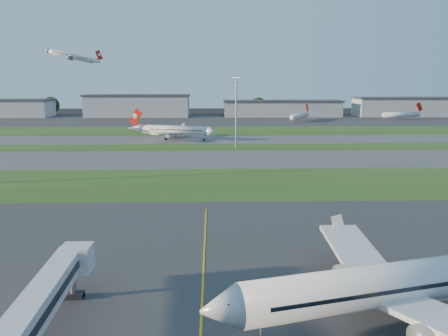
{
  "coord_description": "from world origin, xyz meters",
  "views": [
    {
      "loc": [
        6.22,
        -50.43,
        24.07
      ],
      "look_at": [
        8.58,
        35.36,
        7.0
      ],
      "focal_mm": 35.0,
      "sensor_mm": 36.0,
      "label": 1
    }
  ],
  "objects_px": {
    "airliner_parked": "(401,284)",
    "mini_jet_near": "(300,116)",
    "jet_bridge": "(29,316)",
    "mini_jet_far": "(401,115)",
    "light_mast_centre": "(236,107)",
    "airliner_taxiing": "(175,130)"
  },
  "relations": [
    {
      "from": "airliner_parked",
      "to": "jet_bridge",
      "type": "bearing_deg",
      "value": 172.73
    },
    {
      "from": "airliner_taxiing",
      "to": "mini_jet_far",
      "type": "height_order",
      "value": "airliner_taxiing"
    },
    {
      "from": "airliner_parked",
      "to": "mini_jet_far",
      "type": "bearing_deg",
      "value": 52.39
    },
    {
      "from": "airliner_taxiing",
      "to": "light_mast_centre",
      "type": "height_order",
      "value": "light_mast_centre"
    },
    {
      "from": "airliner_parked",
      "to": "airliner_taxiing",
      "type": "bearing_deg",
      "value": 89.18
    },
    {
      "from": "airliner_parked",
      "to": "mini_jet_near",
      "type": "height_order",
      "value": "airliner_parked"
    },
    {
      "from": "airliner_parked",
      "to": "mini_jet_near",
      "type": "xyz_separation_m",
      "value": [
        35.53,
        228.14,
        -1.18
      ]
    },
    {
      "from": "airliner_parked",
      "to": "mini_jet_far",
      "type": "relative_size",
      "value": 1.41
    },
    {
      "from": "light_mast_centre",
      "to": "airliner_taxiing",
      "type": "bearing_deg",
      "value": 135.3
    },
    {
      "from": "airliner_parked",
      "to": "mini_jet_near",
      "type": "bearing_deg",
      "value": 66.91
    },
    {
      "from": "mini_jet_near",
      "to": "light_mast_centre",
      "type": "distance_m",
      "value": 118.71
    },
    {
      "from": "mini_jet_near",
      "to": "mini_jet_far",
      "type": "relative_size",
      "value": 0.89
    },
    {
      "from": "jet_bridge",
      "to": "mini_jet_far",
      "type": "height_order",
      "value": "mini_jet_far"
    },
    {
      "from": "light_mast_centre",
      "to": "mini_jet_near",
      "type": "bearing_deg",
      "value": 67.46
    },
    {
      "from": "airliner_parked",
      "to": "mini_jet_near",
      "type": "distance_m",
      "value": 230.89
    },
    {
      "from": "jet_bridge",
      "to": "mini_jet_near",
      "type": "xyz_separation_m",
      "value": [
        70.09,
        232.36,
        -0.73
      ]
    },
    {
      "from": "mini_jet_near",
      "to": "mini_jet_far",
      "type": "xyz_separation_m",
      "value": [
        66.78,
        8.54,
        0.0
      ]
    },
    {
      "from": "mini_jet_far",
      "to": "light_mast_centre",
      "type": "distance_m",
      "value": 162.9
    },
    {
      "from": "jet_bridge",
      "to": "mini_jet_near",
      "type": "distance_m",
      "value": 242.7
    },
    {
      "from": "jet_bridge",
      "to": "airliner_taxiing",
      "type": "relative_size",
      "value": 0.77
    },
    {
      "from": "airliner_taxiing",
      "to": "mini_jet_far",
      "type": "distance_m",
      "value": 165.43
    },
    {
      "from": "jet_bridge",
      "to": "airliner_taxiing",
      "type": "height_order",
      "value": "airliner_taxiing"
    }
  ]
}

